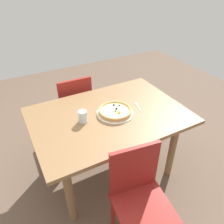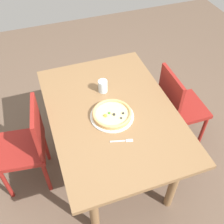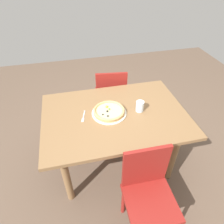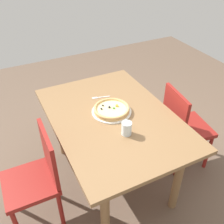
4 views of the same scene
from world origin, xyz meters
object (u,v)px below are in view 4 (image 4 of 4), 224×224
object	(u,v)px
dining_table	(112,126)
drinking_glass	(127,128)
pizza	(112,109)
fork	(100,97)
chair_far	(37,176)
plate	(112,111)
chair_near	(183,126)

from	to	relation	value
dining_table	drinking_glass	distance (m)	0.30
pizza	fork	distance (m)	0.25
chair_far	fork	world-z (taller)	chair_far
plate	fork	size ratio (longest dim) A/B	2.07
dining_table	pizza	world-z (taller)	pizza
dining_table	pizza	xyz separation A→B (m)	(0.05, -0.02, 0.13)
dining_table	chair_near	xyz separation A→B (m)	(-0.12, -0.70, -0.17)
chair_near	pizza	size ratio (longest dim) A/B	2.88
fork	drinking_glass	world-z (taller)	drinking_glass
plate	fork	distance (m)	0.25
plate	dining_table	bearing A→B (deg)	160.16
drinking_glass	chair_near	bearing A→B (deg)	-79.41
plate	drinking_glass	size ratio (longest dim) A/B	3.17
chair_near	pizza	distance (m)	0.77
chair_near	pizza	bearing A→B (deg)	-96.31
chair_near	fork	bearing A→B (deg)	-114.02
fork	pizza	bearing A→B (deg)	104.62
chair_far	drinking_glass	xyz separation A→B (m)	(-0.14, -0.70, 0.33)
dining_table	chair_far	bearing A→B (deg)	98.76
dining_table	plate	bearing A→B (deg)	-19.84
plate	fork	bearing A→B (deg)	-0.10
fork	plate	bearing A→B (deg)	104.60
dining_table	chair_near	distance (m)	0.73
fork	drinking_glass	distance (m)	0.56
dining_table	fork	size ratio (longest dim) A/B	8.55
plate	fork	world-z (taller)	plate
chair_far	pizza	size ratio (longest dim) A/B	2.88
chair_far	plate	size ratio (longest dim) A/B	2.59
dining_table	plate	xyz separation A→B (m)	(0.05, -0.02, 0.11)
dining_table	plate	distance (m)	0.12
chair_near	chair_far	distance (m)	1.41
dining_table	chair_far	world-z (taller)	chair_far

